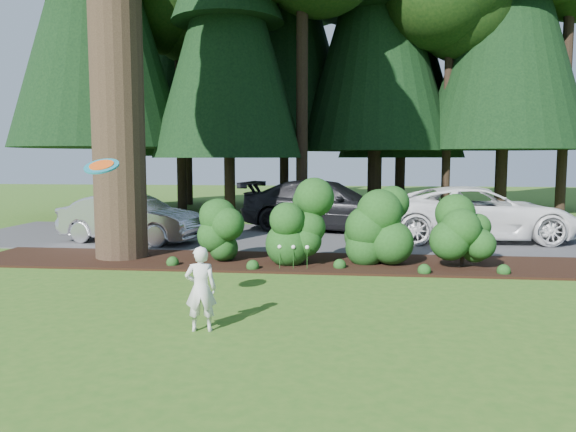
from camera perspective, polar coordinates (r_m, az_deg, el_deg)
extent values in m
plane|color=#2E5B1A|center=(9.91, 0.87, -8.35)|extent=(80.00, 80.00, 0.00)
cube|color=black|center=(13.07, 2.24, -4.75)|extent=(16.00, 2.50, 0.05)
cube|color=#38383A|center=(17.26, 3.26, -2.18)|extent=(22.00, 6.00, 0.03)
cylinder|color=black|center=(14.53, -17.22, 19.83)|extent=(1.24, 1.24, 12.00)
sphere|color=#184013|center=(13.21, -6.45, -1.88)|extent=(1.08, 1.08, 1.08)
cylinder|color=black|center=(13.29, -6.43, -4.05)|extent=(0.08, 0.08, 0.30)
sphere|color=#184013|center=(12.70, 1.28, -0.90)|extent=(1.35, 1.35, 1.35)
cylinder|color=black|center=(12.82, 1.27, -4.39)|extent=(0.08, 0.08, 0.30)
sphere|color=#184013|center=(12.98, 9.34, -1.32)|extent=(1.26, 1.26, 1.26)
cylinder|color=black|center=(13.08, 9.29, -4.26)|extent=(0.08, 0.08, 0.30)
sphere|color=#184013|center=(13.02, 17.31, -1.98)|extent=(1.17, 1.17, 1.17)
cylinder|color=black|center=(13.10, 17.24, -4.43)|extent=(0.08, 0.08, 0.30)
cylinder|color=#184013|center=(12.25, -0.85, -4.39)|extent=(0.01, 0.01, 0.50)
sphere|color=white|center=(12.21, -0.85, -3.14)|extent=(0.09, 0.09, 0.09)
cylinder|color=#184013|center=(12.22, 0.55, -4.42)|extent=(0.01, 0.01, 0.50)
sphere|color=white|center=(12.17, 0.55, -3.17)|extent=(0.09, 0.09, 0.09)
cylinder|color=#184013|center=(12.19, 1.96, -4.44)|extent=(0.01, 0.01, 0.50)
sphere|color=white|center=(12.15, 1.96, -3.19)|extent=(0.09, 0.09, 0.09)
cylinder|color=black|center=(25.88, -17.74, 11.09)|extent=(0.50, 0.50, 9.80)
cone|color=black|center=(26.29, -17.94, 17.18)|extent=(6.16, 6.16, 10.50)
cylinder|color=black|center=(25.42, -12.01, 10.55)|extent=(0.50, 0.50, 9.10)
cylinder|color=black|center=(25.20, -5.03, 12.29)|extent=(0.50, 0.50, 10.50)
cone|color=black|center=(25.71, -5.10, 18.95)|extent=(6.60, 6.60, 11.25)
cylinder|color=black|center=(23.22, 1.64, 10.69)|extent=(0.50, 0.50, 8.75)
cylinder|color=black|center=(24.29, 9.12, 13.32)|extent=(0.50, 0.50, 11.20)
cone|color=black|center=(24.91, 9.25, 20.63)|extent=(7.04, 7.04, 12.00)
cylinder|color=black|center=(25.49, 15.85, 10.84)|extent=(0.50, 0.50, 9.45)
cylinder|color=black|center=(24.64, 22.37, 12.43)|extent=(0.50, 0.50, 10.85)
cone|color=black|center=(25.21, 22.66, 19.44)|extent=(6.82, 6.82, 11.62)
cylinder|color=black|center=(27.24, 26.30, 10.49)|extent=(0.50, 0.50, 9.80)
cylinder|color=black|center=(29.61, -11.44, 11.93)|extent=(0.50, 0.50, 11.20)
cone|color=black|center=(30.12, -11.57, 17.99)|extent=(7.04, 7.04, 12.00)
cylinder|color=black|center=(27.91, -0.71, 11.69)|extent=(0.50, 0.50, 10.50)
cone|color=black|center=(28.37, -0.71, 17.73)|extent=(6.60, 6.60, 11.25)
cylinder|color=black|center=(28.89, 11.75, 12.77)|extent=(0.50, 0.50, 11.90)
cone|color=black|center=(29.50, 11.90, 19.34)|extent=(7.48, 7.48, 12.75)
cylinder|color=black|center=(29.18, 21.80, 10.68)|extent=(0.50, 0.50, 10.15)
cone|color=black|center=(29.59, 22.02, 16.28)|extent=(6.38, 6.38, 10.88)
imported|color=#B6B6BB|center=(16.73, -15.62, -0.23)|extent=(4.36, 2.24, 1.37)
imported|color=white|center=(17.35, 18.68, 0.25)|extent=(5.84, 2.94, 1.58)
imported|color=black|center=(18.79, 3.96, 1.07)|extent=(6.03, 3.27, 1.66)
imported|color=silver|center=(8.06, -8.85, -7.32)|extent=(0.49, 0.36, 1.21)
cylinder|color=#19748A|center=(8.25, -18.41, 4.82)|extent=(0.49, 0.45, 0.22)
cylinder|color=#E95213|center=(8.25, -18.42, 4.93)|extent=(0.34, 0.32, 0.16)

